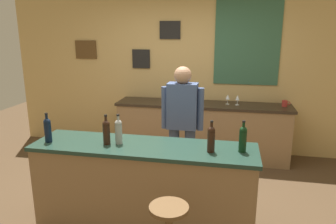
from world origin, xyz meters
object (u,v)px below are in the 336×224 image
wine_bottle_d (211,138)px  wine_bottle_b (106,131)px  wine_bottle_a (48,129)px  bartender (182,122)px  coffee_mug (285,103)px  wine_bottle_c (119,131)px  wine_bottle_e (243,138)px  wine_glass_a (228,97)px  wine_glass_b (238,98)px

wine_bottle_d → wine_bottle_b: bearing=179.9°
wine_bottle_a → wine_bottle_d: size_ratio=1.00×
wine_bottle_a → wine_bottle_b: (0.61, 0.05, 0.00)m
bartender → coffee_mug: size_ratio=12.96×
bartender → coffee_mug: bearing=42.6°
bartender → wine_bottle_c: bearing=-122.0°
wine_bottle_b → wine_bottle_d: size_ratio=1.00×
wine_bottle_c → wine_bottle_e: same height
wine_bottle_c → wine_glass_a: 2.33m
wine_glass_a → coffee_mug: size_ratio=1.24×
bartender → coffee_mug: 1.88m
wine_bottle_b → wine_bottle_d: same height
wine_glass_b → wine_bottle_b: bearing=-121.9°
wine_bottle_d → coffee_mug: 2.35m
wine_bottle_a → coffee_mug: wine_bottle_a is taller
wine_glass_b → coffee_mug: size_ratio=1.24×
wine_bottle_b → wine_glass_b: 2.47m
wine_bottle_a → bartender: bearing=36.6°
wine_bottle_c → wine_bottle_d: (0.93, -0.04, 0.00)m
wine_glass_a → bartender: bearing=-112.5°
wine_bottle_a → wine_glass_b: size_ratio=1.97×
bartender → wine_bottle_d: bearing=-64.8°
wine_bottle_b → coffee_mug: bearing=46.7°
wine_bottle_e → wine_glass_a: bearing=94.9°
bartender → wine_bottle_a: bearing=-143.4°
wine_glass_b → wine_bottle_d: bearing=-97.1°
wine_glass_b → wine_bottle_c: bearing=-120.1°
wine_glass_a → wine_bottle_e: bearing=-85.1°
wine_bottle_e → wine_bottle_b: bearing=-177.5°
wine_bottle_a → wine_glass_a: size_ratio=1.97×
bartender → coffee_mug: (1.38, 1.27, 0.01)m
wine_bottle_a → wine_glass_b: bearing=48.3°
wine_bottle_d → wine_glass_b: bearing=82.9°
bartender → wine_bottle_b: size_ratio=5.29×
wine_bottle_b → wine_bottle_d: bearing=-0.1°
bartender → wine_glass_a: size_ratio=10.45×
bartender → wine_glass_a: bartender is taller
bartender → wine_bottle_e: size_ratio=5.29×
wine_bottle_b → wine_glass_a: (1.15, 2.13, -0.05)m
wine_bottle_a → wine_bottle_c: bearing=7.6°
wine_bottle_d → coffee_mug: size_ratio=2.45×
bartender → wine_bottle_b: (-0.63, -0.87, 0.12)m
wine_bottle_d → wine_glass_b: 2.11m
wine_bottle_e → wine_glass_b: size_ratio=1.97×
bartender → wine_glass_a: (0.52, 1.26, 0.07)m
wine_glass_a → wine_bottle_b: bearing=-118.4°
wine_bottle_c → wine_bottle_e: bearing=0.7°
wine_bottle_e → wine_glass_a: 2.08m
wine_bottle_b → coffee_mug: (2.01, 2.14, -0.11)m
wine_bottle_b → wine_glass_a: size_ratio=1.97×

